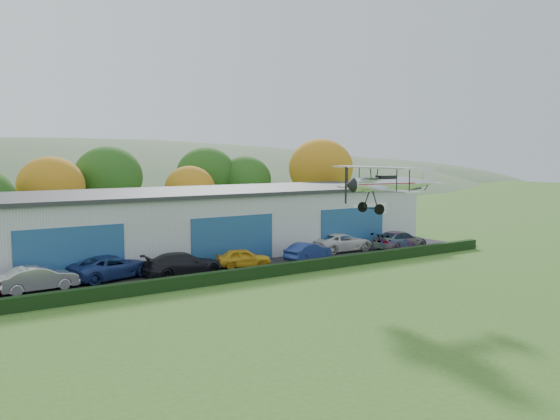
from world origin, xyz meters
TOP-DOWN VIEW (x-y plane):
  - ground at (0.00, 0.00)m, footprint 300.00×300.00m
  - apron at (3.00, 21.00)m, footprint 48.00×9.00m
  - hedge at (3.00, 16.20)m, footprint 46.00×0.60m
  - hangar at (5.00, 27.98)m, footprint 40.60×12.60m
  - tree_belt at (0.85, 40.62)m, footprint 75.70×13.22m
  - car_1 at (-9.42, 20.33)m, footprint 4.79×2.04m
  - car_2 at (-4.55, 21.31)m, footprint 6.12×3.88m
  - car_3 at (-0.22, 19.58)m, footprint 5.57×2.48m
  - car_4 at (4.70, 19.92)m, footprint 4.30×2.86m
  - car_5 at (10.26, 19.51)m, footprint 4.44×2.42m
  - car_6 at (15.33, 21.33)m, footprint 5.54×2.75m
  - car_7 at (20.24, 19.40)m, footprint 5.41×2.28m
  - biplane at (8.04, 8.73)m, footprint 6.46×7.41m

SIDE VIEW (x-z plane):
  - ground at x=0.00m, z-range 0.00..0.00m
  - apron at x=3.00m, z-range 0.00..0.05m
  - hedge at x=3.00m, z-range 0.00..0.80m
  - car_4 at x=4.70m, z-range 0.05..1.41m
  - car_5 at x=10.26m, z-range 0.05..1.44m
  - car_6 at x=15.33m, z-range 0.05..1.56m
  - car_1 at x=-9.42m, z-range 0.05..1.59m
  - car_7 at x=20.24m, z-range 0.05..1.61m
  - car_2 at x=-4.55m, z-range 0.05..1.63m
  - car_3 at x=-0.22m, z-range 0.05..1.64m
  - hangar at x=5.00m, z-range 0.01..5.31m
  - tree_belt at x=0.85m, z-range 0.55..10.67m
  - biplane at x=8.04m, z-range 5.19..7.95m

